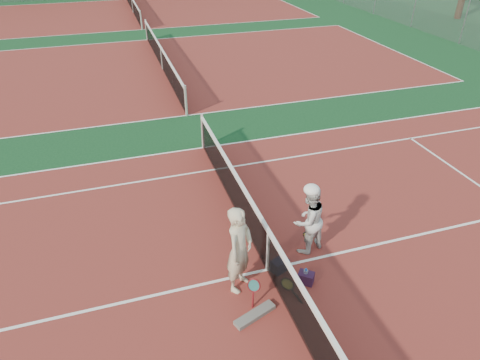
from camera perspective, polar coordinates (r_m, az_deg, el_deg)
name	(u,v)px	position (r m, az deg, el deg)	size (l,w,h in m)	color
ground	(267,270)	(8.78, 3.62, -11.86)	(130.00, 130.00, 0.00)	#0F381A
court_main	(267,270)	(8.77, 3.62, -11.84)	(23.77, 10.97, 0.01)	maroon
court_far_a	(163,69)	(20.41, -10.27, 14.36)	(23.77, 10.97, 0.01)	maroon
court_far_b	(133,12)	(33.48, -14.04, 20.87)	(23.77, 10.97, 0.01)	maroon
net_main	(268,251)	(8.43, 3.74, -9.36)	(0.10, 10.98, 1.02)	black
net_far_a	(162,58)	(20.27, -10.41, 15.72)	(0.10, 10.98, 1.02)	black
net_far_b	(132,5)	(33.39, -14.16, 21.71)	(0.10, 10.98, 1.02)	black
player_a	(239,250)	(7.84, -0.08, -9.29)	(0.66, 0.43, 1.80)	beige
player_b	(308,220)	(8.84, 9.12, -5.26)	(0.75, 0.59, 1.55)	silver
racket_red	(254,292)	(7.94, 1.84, -14.72)	(0.14, 0.27, 0.60)	maroon
racket_black_held	(308,241)	(9.09, 9.04, -8.06)	(0.27, 0.27, 0.56)	black
racket_spare	(287,285)	(8.41, 6.31, -13.79)	(0.59, 0.27, 0.15)	black
sports_bag_navy	(280,265)	(8.70, 5.32, -11.27)	(0.33, 0.23, 0.26)	black
sports_bag_purple	(306,278)	(8.53, 8.78, -12.76)	(0.29, 0.20, 0.24)	black
net_cover_canvas	(255,315)	(7.93, 1.99, -17.53)	(0.82, 0.19, 0.09)	#5E5955
water_bottle	(305,276)	(8.52, 8.71, -12.54)	(0.09, 0.09, 0.30)	silver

